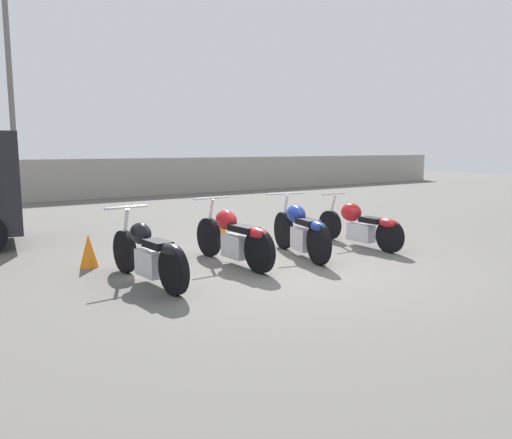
# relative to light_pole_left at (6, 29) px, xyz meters

# --- Properties ---
(ground_plane) EXTENTS (60.00, 60.00, 0.00)m
(ground_plane) POSITION_rel_light_pole_left_xyz_m (1.93, -10.52, -5.23)
(ground_plane) COLOR #5B5954
(fence_back) EXTENTS (40.00, 0.04, 1.45)m
(fence_back) POSITION_rel_light_pole_left_xyz_m (1.93, 1.60, -4.50)
(fence_back) COLOR #9E998E
(fence_back) RESTS_ON ground_plane
(light_pole_left) EXTENTS (0.70, 0.35, 9.05)m
(light_pole_left) POSITION_rel_light_pole_left_xyz_m (0.00, 0.00, 0.00)
(light_pole_left) COLOR slate
(light_pole_left) RESTS_ON ground_plane
(motorcycle_slot_0) EXTENTS (0.65, 2.09, 1.00)m
(motorcycle_slot_0) POSITION_rel_light_pole_left_xyz_m (-0.18, -10.22, -4.82)
(motorcycle_slot_0) COLOR black
(motorcycle_slot_0) RESTS_ON ground_plane
(motorcycle_slot_1) EXTENTS (0.68, 2.10, 1.02)m
(motorcycle_slot_1) POSITION_rel_light_pole_left_xyz_m (1.37, -9.95, -4.79)
(motorcycle_slot_1) COLOR black
(motorcycle_slot_1) RESTS_ON ground_plane
(motorcycle_slot_2) EXTENTS (0.81, 2.00, 1.04)m
(motorcycle_slot_2) POSITION_rel_light_pole_left_xyz_m (2.62, -10.10, -4.78)
(motorcycle_slot_2) COLOR black
(motorcycle_slot_2) RESTS_ON ground_plane
(motorcycle_slot_3) EXTENTS (0.60, 2.16, 0.95)m
(motorcycle_slot_3) POSITION_rel_light_pole_left_xyz_m (4.12, -10.03, -4.82)
(motorcycle_slot_3) COLOR black
(motorcycle_slot_3) RESTS_ON ground_plane
(traffic_cone_near) EXTENTS (0.29, 0.29, 0.40)m
(traffic_cone_near) POSITION_rel_light_pole_left_xyz_m (2.39, -7.90, -5.03)
(traffic_cone_near) COLOR orange
(traffic_cone_near) RESTS_ON ground_plane
(traffic_cone_far) EXTENTS (0.28, 0.28, 0.52)m
(traffic_cone_far) POSITION_rel_light_pole_left_xyz_m (-0.56, -8.80, -4.97)
(traffic_cone_far) COLOR orange
(traffic_cone_far) RESTS_ON ground_plane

